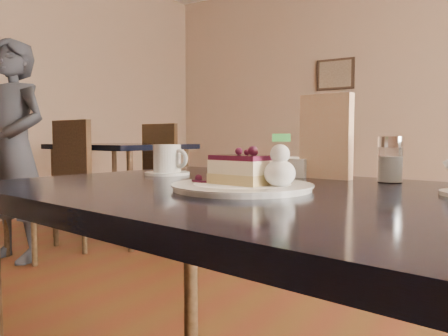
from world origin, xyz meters
The scene contains 11 objects.
main_table centered at (-0.05, 0.16, 0.68)m, with size 1.32×0.97×0.76m.
dessert_plate centered at (-0.05, 0.11, 0.77)m, with size 0.29×0.29×0.01m, color white.
cheesecake_slice centered at (-0.05, 0.11, 0.81)m, with size 0.13×0.10×0.06m.
whipped_cream centered at (0.04, 0.10, 0.80)m, with size 0.06×0.06×0.06m.
berry_sauce centered at (-0.14, 0.11, 0.78)m, with size 0.08×0.08×0.01m, color #481132.
coffee_set centered at (-0.42, 0.31, 0.80)m, with size 0.14×0.13×0.09m.
menu_card centered at (0.01, 0.44, 0.88)m, with size 0.14×0.03×0.22m, color white.
sugar_shaker centered at (0.18, 0.42, 0.82)m, with size 0.06×0.06×0.11m.
napkin_stack centered at (-0.10, 0.49, 0.79)m, with size 0.12×0.12×0.05m, color white.
bg_table_far_left centered at (-2.43, 2.05, 0.08)m, with size 1.16×1.98×1.32m.
patron centered at (-2.51, 1.10, 0.78)m, with size 0.57×0.37×1.56m, color #26272D.
Camera 1 is at (0.41, -0.68, 0.87)m, focal length 35.00 mm.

